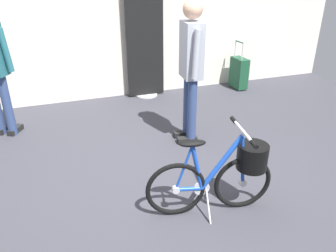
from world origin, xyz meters
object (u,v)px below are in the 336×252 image
Objects in this scene: rolling_suitcase at (239,73)px; floor_banner_stand at (145,44)px; folding_bike_foreground at (225,173)px; visitor_browsing at (191,65)px.

floor_banner_stand is at bearing 173.69° from rolling_suitcase.
floor_banner_stand is 1.74× the size of folding_bike_foreground.
rolling_suitcase is at bearing 57.33° from folding_bike_foreground.
visitor_browsing reaches higher than rolling_suitcase.
visitor_browsing reaches higher than folding_bike_foreground.
rolling_suitcase is at bearing 43.61° from visitor_browsing.
rolling_suitcase reaches higher than folding_bike_foreground.
floor_banner_stand is 1.75m from rolling_suitcase.
floor_banner_stand is 1.14× the size of visitor_browsing.
floor_banner_stand is 3.06m from folding_bike_foreground.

